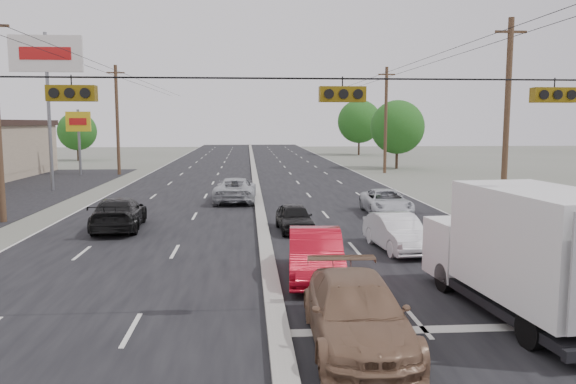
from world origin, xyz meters
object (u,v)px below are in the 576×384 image
Objects in this scene: queue_car_b at (397,233)px; tree_right_far at (359,122)px; pole_sign_billboard at (46,64)px; tree_left_far at (77,131)px; tree_right_mid at (397,127)px; box_truck at (524,251)px; pole_sign_far at (79,127)px; oncoming_near at (119,214)px; utility_pole_left_c at (117,119)px; red_sedan at (315,255)px; utility_pole_right_c at (386,119)px; oncoming_far at (235,190)px; queue_car_c at (386,202)px; utility_pole_right_b at (507,117)px; tan_sedan at (357,314)px; queue_car_a at (294,218)px; queue_car_d at (520,248)px.

tree_right_far is at bearing 74.12° from queue_car_b.
pole_sign_billboard reaches higher than tree_left_far.
tree_right_mid is 38.86m from queue_car_b.
tree_right_far reaches higher than queue_car_b.
queue_car_b is (-1.16, 7.38, -1.00)m from box_truck.
pole_sign_billboard is 12.89m from pole_sign_far.
tree_right_mid reaches higher than box_truck.
pole_sign_billboard is at bearing -66.08° from oncoming_near.
utility_pole_left_c is 2.18× the size of red_sedan.
tree_left_far is 1.48× the size of queue_car_b.
utility_pole_left_c is 1.00× the size of utility_pole_right_c.
oncoming_far is (14.60, -18.77, -3.67)m from pole_sign_far.
queue_car_b is at bearing -99.73° from queue_car_c.
tree_left_far is (-34.50, 45.00, -1.39)m from utility_pole_right_b.
pole_sign_far reaches higher than oncoming_near.
queue_car_b is at bearing -100.05° from tree_right_far.
oncoming_near is (6.04, -27.35, -4.37)m from utility_pole_left_c.
utility_pole_right_b reaches higher than tree_right_far.
box_truck is 1.31× the size of tan_sedan.
tree_left_far is 1.71× the size of queue_car_a.
pole_sign_far is 31.40m from tree_right_mid.
utility_pole_right_b reaches higher than oncoming_far.
pole_sign_billboard is at bearing -150.05° from tree_right_mid.
queue_car_b is 0.98× the size of queue_car_d.
utility_pole_right_b is at bearing 49.21° from red_sedan.
tree_right_far is 70.51m from box_truck.
utility_pole_right_b is at bearing -52.52° from tree_left_far.
oncoming_near is at bearing -172.93° from utility_pole_right_b.
utility_pole_left_c is at bearing 129.84° from queue_car_c.
box_truck is (18.61, -39.73, -3.43)m from utility_pole_left_c.
red_sedan reaches higher than oncoming_near.
utility_pole_left_c is 1.98× the size of tan_sedan.
box_truck reaches higher than queue_car_b.
utility_pole_left_c is 2.13× the size of queue_car_c.
tan_sedan is 9.55m from queue_car_b.
utility_pole_right_c is 2.38× the size of queue_car_d.
red_sedan is 1.09× the size of queue_car_d.
pole_sign_far is 0.91× the size of box_truck.
utility_pole_right_c is at bearing -96.65° from tree_right_far.
oncoming_far is at bearing 104.12° from box_truck.
pole_sign_billboard is 29.32m from queue_car_b.
utility_pole_left_c is at bearing 112.26° from queue_car_a.
red_sedan is 0.97× the size of queue_car_c.
red_sedan is (13.90, -35.99, -4.35)m from utility_pole_left_c.
queue_car_b is (19.45, -20.36, -8.19)m from pole_sign_billboard.
tree_left_far is 60.76m from red_sedan.
queue_car_b reaches higher than queue_car_c.
utility_pole_left_c is at bearing -169.70° from tree_right_mid.
oncoming_near is (-21.46, -32.35, -3.60)m from tree_right_mid.
tan_sedan is 1.10× the size of red_sedan.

